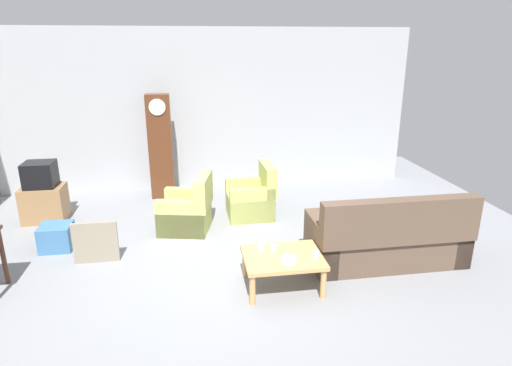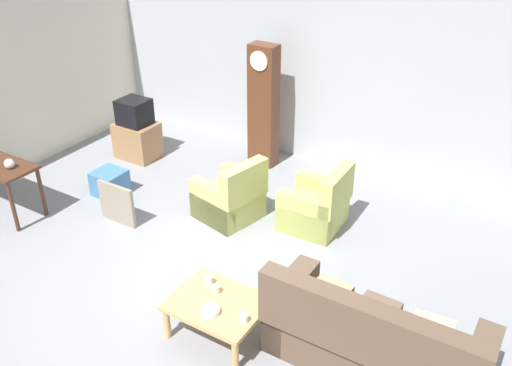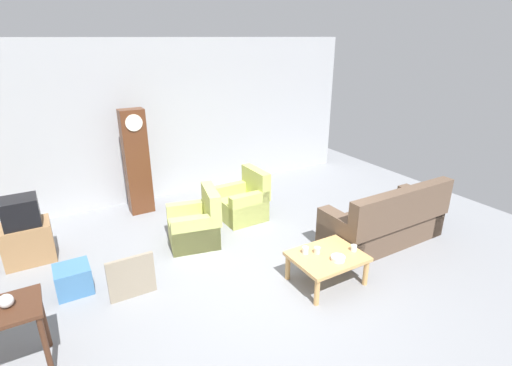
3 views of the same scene
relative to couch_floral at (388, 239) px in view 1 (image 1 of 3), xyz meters
name	(u,v)px [view 1 (image 1 of 3)]	position (x,y,z in m)	size (l,w,h in m)	color
ground_plane	(223,266)	(-2.24, 0.24, -0.36)	(10.40, 10.40, 0.00)	gray
garage_door_wall	(206,110)	(-2.24, 3.84, 1.24)	(8.40, 0.16, 3.20)	#ADAFB5
couch_floral	(388,239)	(0.00, 0.00, 0.00)	(2.10, 0.89, 1.04)	brown
armchair_olive_near	(188,212)	(-2.69, 1.56, -0.05)	(0.93, 0.91, 0.92)	#B7BC66
armchair_olive_far	(252,199)	(-1.57, 1.98, -0.05)	(0.81, 0.78, 0.92)	#B8C160
coffee_table_wood	(283,260)	(-1.55, -0.38, 0.01)	(0.96, 0.76, 0.43)	tan
grandfather_clock	(160,147)	(-3.16, 3.23, 0.65)	(0.44, 0.30, 2.00)	#562D19
tv_stand_cabinet	(45,203)	(-5.09, 2.32, -0.05)	(0.68, 0.52, 0.61)	#997047
tv_crt	(40,174)	(-5.09, 2.32, 0.46)	(0.48, 0.44, 0.42)	black
framed_picture_leaning	(96,242)	(-3.95, 0.64, -0.06)	(0.60, 0.05, 0.59)	gray
storage_box_blue	(57,237)	(-4.60, 1.15, -0.17)	(0.44, 0.43, 0.37)	teal
cup_white_porcelain	(316,254)	(-1.16, -0.48, 0.12)	(0.08, 0.08, 0.09)	white
cup_blue_rimmed	(261,247)	(-1.79, -0.19, 0.12)	(0.09, 0.09, 0.10)	silver
cup_cream_tall	(273,249)	(-1.64, -0.27, 0.12)	(0.09, 0.09, 0.09)	beige
bowl_white_stacked	(289,260)	(-1.51, -0.55, 0.10)	(0.19, 0.19, 0.06)	white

